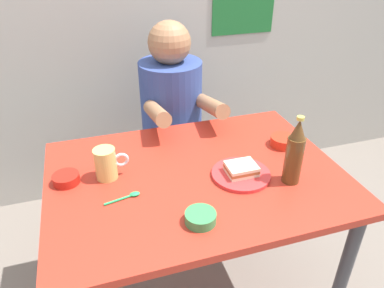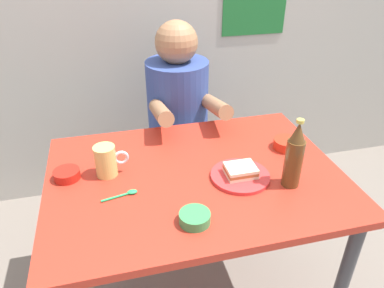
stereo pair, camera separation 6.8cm
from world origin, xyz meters
name	(u,v)px [view 2 (the right image)]	position (x,y,z in m)	size (l,w,h in m)	color
dining_table	(195,193)	(0.00, 0.00, 0.65)	(1.10, 0.80, 0.74)	#B72D1E
stool	(179,165)	(0.07, 0.63, 0.35)	(0.34, 0.34, 0.45)	#4C4C51
person_seated	(178,100)	(0.07, 0.62, 0.77)	(0.33, 0.56, 0.72)	#33478C
plate_orange	(240,176)	(0.16, -0.07, 0.75)	(0.22, 0.22, 0.01)	red
sandwich	(241,170)	(0.16, -0.07, 0.77)	(0.11, 0.09, 0.04)	beige
beer_mug	(106,161)	(-0.32, 0.07, 0.80)	(0.13, 0.08, 0.12)	#D1BC66
beer_bottle	(294,156)	(0.32, -0.15, 0.86)	(0.06, 0.06, 0.26)	#593819
sauce_bowl_chili	(287,143)	(0.42, 0.09, 0.76)	(0.11, 0.11, 0.04)	red
sambal_bowl_red	(67,174)	(-0.47, 0.08, 0.76)	(0.10, 0.10, 0.03)	#B21E14
dip_bowl_green	(195,217)	(-0.07, -0.26, 0.76)	(0.10, 0.10, 0.03)	#388C4C
spoon	(126,194)	(-0.27, -0.07, 0.75)	(0.13, 0.04, 0.01)	#26A559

